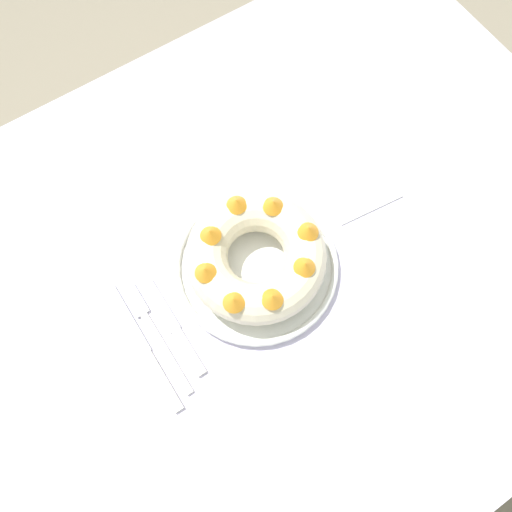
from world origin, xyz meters
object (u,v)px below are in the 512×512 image
Objects in this scene: bundt_cake at (256,256)px; fork at (153,329)px; cake_knife at (177,332)px; napkin at (360,191)px; serving_knife at (148,355)px; serving_dish at (256,265)px.

bundt_cake reaches higher than fork.
napkin is (0.42, 0.04, -0.00)m from cake_knife.
bundt_cake is 0.21m from fork.
fork reaches higher than napkin.
cake_knife is (0.06, 0.01, 0.00)m from serving_knife.
bundt_cake is 0.97× the size of serving_knife.
fork is 1.12× the size of cake_knife.
napkin is at bearing 4.53° from bundt_cake.
bundt_cake is at bearing 3.81° from cake_knife.
serving_dish is 1.33× the size of fork.
serving_knife is at bearing -172.30° from bundt_cake.
serving_knife is (-0.23, -0.03, -0.01)m from serving_dish.
bundt_cake is at bearing -128.88° from serving_dish.
cake_knife is at bearing -171.89° from serving_dish.
cake_knife is (-0.17, -0.02, -0.05)m from bundt_cake.
serving_knife reaches higher than napkin.
bundt_cake reaches higher than serving_dish.
serving_dish is 1.49× the size of cake_knife.
serving_dish is 0.24m from serving_knife.
bundt_cake reaches higher than napkin.
cake_knife is 1.46× the size of napkin.
serving_knife is at bearing -173.91° from napkin.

